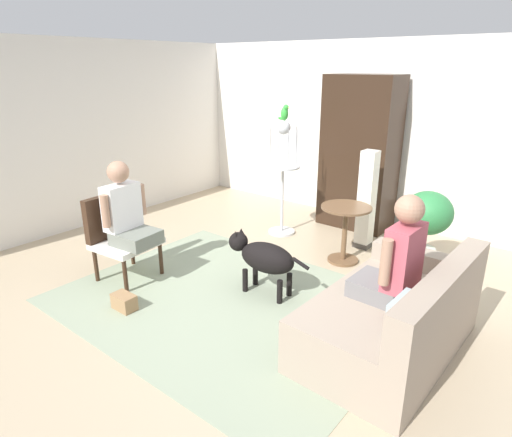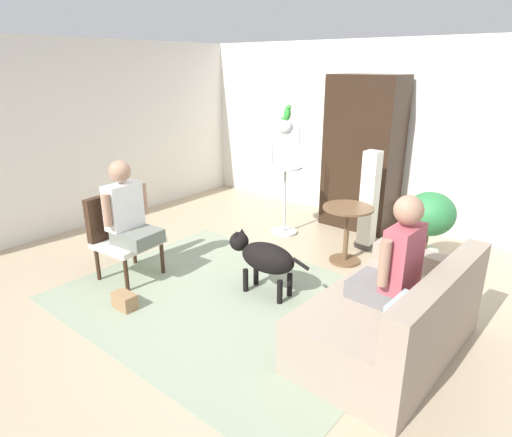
% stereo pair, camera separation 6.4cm
% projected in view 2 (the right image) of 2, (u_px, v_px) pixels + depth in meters
% --- Properties ---
extents(ground_plane, '(7.44, 7.44, 0.00)m').
position_uv_depth(ground_plane, '(251.00, 293.00, 4.45)').
color(ground_plane, tan).
extents(back_wall, '(6.80, 0.12, 2.52)m').
position_uv_depth(back_wall, '(385.00, 134.00, 6.15)').
color(back_wall, silver).
rests_on(back_wall, ground).
extents(left_wall, '(0.12, 6.32, 2.52)m').
position_uv_depth(left_wall, '(92.00, 134.00, 6.15)').
color(left_wall, silver).
rests_on(left_wall, ground).
extents(area_rug, '(3.17, 2.46, 0.01)m').
position_uv_depth(area_rug, '(229.00, 301.00, 4.30)').
color(area_rug, gray).
rests_on(area_rug, ground).
extents(couch, '(1.00, 1.64, 0.82)m').
position_uv_depth(couch, '(394.00, 320.00, 3.46)').
color(couch, gray).
rests_on(couch, ground).
extents(armchair, '(0.61, 0.65, 0.90)m').
position_uv_depth(armchair, '(120.00, 230.00, 4.70)').
color(armchair, '#382316').
rests_on(armchair, ground).
extents(person_on_couch, '(0.48, 0.53, 0.87)m').
position_uv_depth(person_on_couch, '(395.00, 261.00, 3.30)').
color(person_on_couch, slate).
extents(person_on_armchair, '(0.51, 0.55, 0.85)m').
position_uv_depth(person_on_armchair, '(128.00, 211.00, 4.54)').
color(person_on_armchair, slate).
extents(round_end_table, '(0.57, 0.57, 0.68)m').
position_uv_depth(round_end_table, '(347.00, 227.00, 5.03)').
color(round_end_table, brown).
rests_on(round_end_table, ground).
extents(dog, '(0.92, 0.34, 0.61)m').
position_uv_depth(dog, '(264.00, 257.00, 4.35)').
color(dog, black).
rests_on(dog, ground).
extents(bird_cage_stand, '(0.45, 0.45, 1.52)m').
position_uv_depth(bird_cage_stand, '(285.00, 172.00, 5.76)').
color(bird_cage_stand, silver).
rests_on(bird_cage_stand, ground).
extents(parrot, '(0.17, 0.10, 0.20)m').
position_uv_depth(parrot, '(287.00, 113.00, 5.50)').
color(parrot, green).
rests_on(parrot, bird_cage_stand).
extents(potted_plant, '(0.53, 0.53, 0.90)m').
position_uv_depth(potted_plant, '(430.00, 219.00, 4.78)').
color(potted_plant, beige).
rests_on(potted_plant, ground).
extents(column_lamp, '(0.20, 0.20, 1.23)m').
position_uv_depth(column_lamp, '(369.00, 201.00, 5.37)').
color(column_lamp, '#4C4742').
rests_on(column_lamp, ground).
extents(armoire_cabinet, '(0.96, 0.56, 2.07)m').
position_uv_depth(armoire_cabinet, '(363.00, 154.00, 6.00)').
color(armoire_cabinet, black).
rests_on(armoire_cabinet, ground).
extents(handbag, '(0.24, 0.14, 0.15)m').
position_uv_depth(handbag, '(125.00, 301.00, 4.16)').
color(handbag, '#99724C').
rests_on(handbag, ground).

